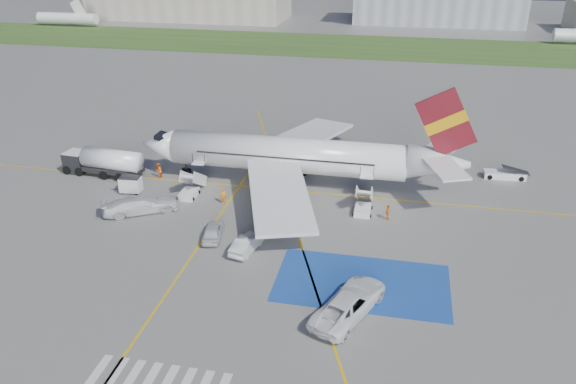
% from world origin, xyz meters
% --- Properties ---
extents(ground, '(400.00, 400.00, 0.00)m').
position_xyz_m(ground, '(0.00, 0.00, 0.00)').
color(ground, '#60605E').
rests_on(ground, ground).
extents(grass_strip, '(400.00, 30.00, 0.01)m').
position_xyz_m(grass_strip, '(0.00, 95.00, 0.01)').
color(grass_strip, '#2D4C1E').
rests_on(grass_strip, ground).
extents(taxiway_line_main, '(120.00, 0.20, 0.01)m').
position_xyz_m(taxiway_line_main, '(0.00, 12.00, 0.01)').
color(taxiway_line_main, gold).
rests_on(taxiway_line_main, ground).
extents(taxiway_line_cross, '(0.20, 60.00, 0.01)m').
position_xyz_m(taxiway_line_cross, '(-5.00, -10.00, 0.01)').
color(taxiway_line_cross, gold).
rests_on(taxiway_line_cross, ground).
extents(taxiway_line_diag, '(20.71, 56.45, 0.01)m').
position_xyz_m(taxiway_line_diag, '(0.00, 12.00, 0.01)').
color(taxiway_line_diag, gold).
rests_on(taxiway_line_diag, ground).
extents(staging_box, '(14.00, 8.00, 0.01)m').
position_xyz_m(staging_box, '(10.00, -4.00, 0.01)').
color(staging_box, '#184094').
rests_on(staging_box, ground).
extents(terminal_west, '(60.00, 22.00, 10.00)m').
position_xyz_m(terminal_west, '(-55.00, 130.00, 5.00)').
color(terminal_west, '#A1978B').
rests_on(terminal_west, ground).
extents(terminal_centre, '(48.00, 18.00, 12.00)m').
position_xyz_m(terminal_centre, '(20.00, 135.00, 6.00)').
color(terminal_centre, gray).
rests_on(terminal_centre, ground).
extents(airliner, '(36.81, 32.95, 11.92)m').
position_xyz_m(airliner, '(1.51, 14.00, 3.39)').
color(airliner, white).
rests_on(airliner, ground).
extents(airstairs_fwd, '(1.90, 5.20, 3.60)m').
position_xyz_m(airstairs_fwd, '(-9.50, 8.70, 0.62)').
color(airstairs_fwd, white).
rests_on(airstairs_fwd, ground).
extents(airstairs_aft, '(1.90, 5.20, 3.60)m').
position_xyz_m(airstairs_aft, '(9.00, 8.70, 0.62)').
color(airstairs_aft, white).
rests_on(airstairs_aft, ground).
extents(fuel_tanker, '(9.68, 3.51, 3.23)m').
position_xyz_m(fuel_tanker, '(-21.21, 11.88, 1.36)').
color(fuel_tanker, black).
rests_on(fuel_tanker, ground).
extents(gpu_cart, '(2.34, 1.63, 1.86)m').
position_xyz_m(gpu_cart, '(-16.04, 8.07, 0.84)').
color(gpu_cart, white).
rests_on(gpu_cart, ground).
extents(belt_loader, '(5.03, 2.10, 1.48)m').
position_xyz_m(belt_loader, '(24.24, 20.39, 0.37)').
color(belt_loader, white).
rests_on(belt_loader, ground).
extents(car_silver_a, '(2.37, 4.42, 1.43)m').
position_xyz_m(car_silver_a, '(-4.17, 0.50, 0.72)').
color(car_silver_a, silver).
rests_on(car_silver_a, ground).
extents(car_silver_b, '(2.38, 4.57, 1.43)m').
position_xyz_m(car_silver_b, '(-0.51, -1.05, 0.72)').
color(car_silver_b, '#AAADB1').
rests_on(car_silver_b, ground).
extents(van_white_a, '(5.03, 6.86, 2.34)m').
position_xyz_m(van_white_a, '(9.36, -8.07, 1.17)').
color(van_white_a, white).
rests_on(van_white_a, ground).
extents(van_white_b, '(6.05, 4.78, 2.21)m').
position_xyz_m(van_white_b, '(-12.93, 3.95, 1.11)').
color(van_white_b, silver).
rests_on(van_white_b, ground).
extents(crew_fwd, '(0.71, 0.64, 1.63)m').
position_xyz_m(crew_fwd, '(-5.42, 7.66, 0.81)').
color(crew_fwd, orange).
rests_on(crew_fwd, ground).
extents(crew_nose, '(0.84, 1.00, 1.84)m').
position_xyz_m(crew_nose, '(-14.65, 12.30, 0.92)').
color(crew_nose, '#FF630D').
rests_on(crew_nose, ground).
extents(crew_aft, '(0.44, 0.95, 1.58)m').
position_xyz_m(crew_aft, '(11.50, 7.48, 0.79)').
color(crew_aft, orange).
rests_on(crew_aft, ground).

